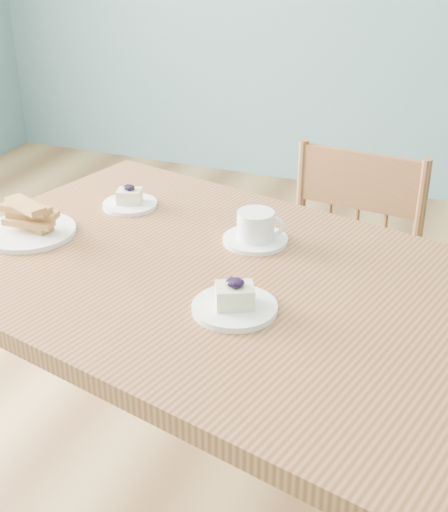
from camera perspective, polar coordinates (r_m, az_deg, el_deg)
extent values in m
cube|color=#9F7D4A|center=(2.17, 0.42, -18.63)|extent=(5.00, 5.00, 0.01)
cube|color=#9D603B|center=(1.53, 2.30, -2.95)|extent=(1.66, 1.19, 0.04)
cylinder|color=#9D603B|center=(2.35, -7.02, -2.92)|extent=(0.06, 0.06, 0.76)
cube|color=#9D603B|center=(2.16, 8.59, -4.88)|extent=(0.44, 0.43, 0.04)
cylinder|color=#9D603B|center=(2.21, 2.41, -10.61)|extent=(0.03, 0.03, 0.40)
cylinder|color=#9D603B|center=(2.12, 11.15, -13.09)|extent=(0.03, 0.03, 0.40)
cylinder|color=#9D603B|center=(2.46, 5.73, -6.41)|extent=(0.03, 0.03, 0.40)
cylinder|color=#9D603B|center=(2.38, 13.58, -8.41)|extent=(0.03, 0.03, 0.40)
cylinder|color=#9D603B|center=(2.25, 6.14, 3.69)|extent=(0.03, 0.03, 0.45)
cylinder|color=#9D603B|center=(2.15, 15.21, 1.78)|extent=(0.03, 0.03, 0.45)
cube|color=#9D603B|center=(2.14, 10.88, 5.94)|extent=(0.35, 0.06, 0.17)
cylinder|color=#9D603B|center=(2.26, 8.29, 1.08)|extent=(0.01, 0.01, 0.27)
cylinder|color=#9D603B|center=(2.23, 10.38, 0.62)|extent=(0.01, 0.01, 0.27)
cylinder|color=#9D603B|center=(2.21, 12.52, 0.15)|extent=(0.01, 0.01, 0.27)
cylinder|color=white|center=(1.42, 0.86, -4.16)|extent=(0.17, 0.17, 0.01)
cube|color=beige|center=(1.41, 0.86, -3.18)|extent=(0.09, 0.09, 0.04)
ellipsoid|color=black|center=(1.39, 0.87, -2.13)|extent=(0.04, 0.04, 0.02)
sphere|color=black|center=(1.39, 1.35, -2.15)|extent=(0.02, 0.02, 0.02)
sphere|color=black|center=(1.40, 0.66, -1.95)|extent=(0.02, 0.02, 0.02)
sphere|color=black|center=(1.38, 0.85, -2.36)|extent=(0.02, 0.02, 0.02)
cylinder|color=white|center=(1.91, -7.53, 4.12)|extent=(0.14, 0.14, 0.01)
cube|color=beige|center=(1.90, -7.57, 4.77)|extent=(0.08, 0.07, 0.04)
ellipsoid|color=black|center=(1.89, -7.62, 5.47)|extent=(0.03, 0.03, 0.01)
sphere|color=black|center=(1.89, -7.33, 5.45)|extent=(0.01, 0.01, 0.01)
sphere|color=black|center=(1.90, -7.72, 5.54)|extent=(0.01, 0.01, 0.01)
sphere|color=black|center=(1.88, -7.67, 5.35)|extent=(0.01, 0.01, 0.01)
cylinder|color=white|center=(1.70, 2.51, 1.31)|extent=(0.16, 0.16, 0.01)
cylinder|color=white|center=(1.68, 2.54, 2.50)|extent=(0.10, 0.10, 0.07)
cylinder|color=olive|center=(1.67, 2.56, 3.33)|extent=(0.08, 0.08, 0.00)
torus|color=white|center=(1.67, 4.04, 2.38)|extent=(0.05, 0.02, 0.05)
cylinder|color=white|center=(1.80, -15.35, 1.89)|extent=(0.23, 0.23, 0.01)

